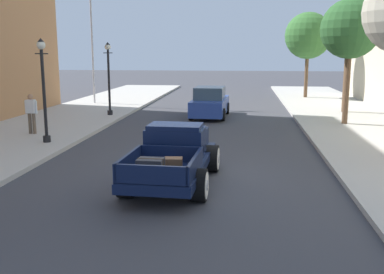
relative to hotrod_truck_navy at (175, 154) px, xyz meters
name	(u,v)px	position (x,y,z in m)	size (l,w,h in m)	color
ground_plane	(179,175)	(0.01, 0.62, -0.75)	(140.00, 140.00, 0.00)	#3D3D42
hotrod_truck_navy	(175,154)	(0.00, 0.00, 0.00)	(2.33, 5.00, 1.58)	#0F1938
car_background_blue	(210,103)	(0.03, 12.19, 0.01)	(2.01, 4.37, 1.65)	#284293
pedestrian_sidewalk_left	(31,111)	(-6.88, 5.61, 0.33)	(0.53, 0.22, 1.65)	brown
street_lamp_near	(43,83)	(-5.53, 4.00, 1.63)	(0.50, 0.32, 3.85)	black
street_lamp_far	(109,73)	(-5.32, 11.41, 1.63)	(0.50, 0.32, 3.85)	black
flagpole	(94,16)	(-7.79, 16.80, 5.02)	(1.74, 0.16, 9.16)	#B2B2B7
street_tree_second	(351,29)	(6.63, 9.81, 3.75)	(2.73, 2.73, 5.75)	brown
street_tree_third	(349,30)	(7.51, 14.17, 3.94)	(2.93, 2.93, 6.04)	brown
street_tree_farthest	(308,36)	(6.42, 22.19, 3.87)	(3.37, 3.37, 6.18)	brown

